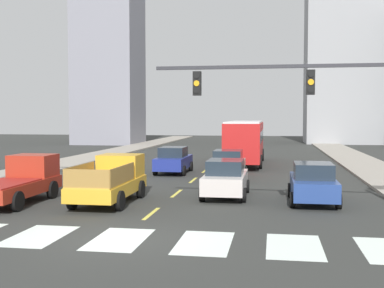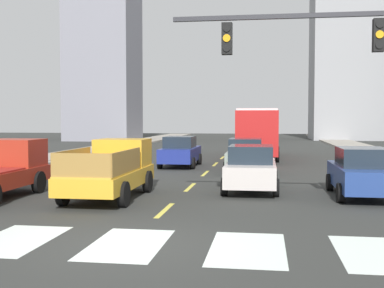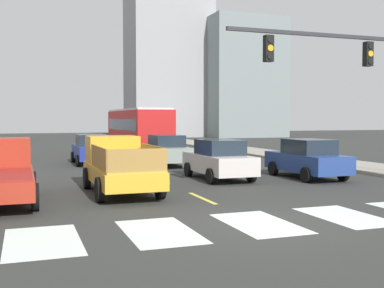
{
  "view_description": "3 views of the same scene",
  "coord_description": "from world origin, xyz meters",
  "px_view_note": "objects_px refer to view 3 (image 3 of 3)",
  "views": [
    {
      "loc": [
        4.55,
        -14.23,
        3.71
      ],
      "look_at": [
        -0.6,
        17.24,
        1.92
      ],
      "focal_mm": 46.5,
      "sensor_mm": 36.0,
      "label": 1
    },
    {
      "loc": [
        2.93,
        -10.26,
        2.72
      ],
      "look_at": [
        -0.93,
        15.79,
        1.37
      ],
      "focal_mm": 46.28,
      "sensor_mm": 36.0,
      "label": 2
    },
    {
      "loc": [
        -5.52,
        -10.52,
        2.61
      ],
      "look_at": [
        0.64,
        6.79,
        1.64
      ],
      "focal_mm": 44.54,
      "sensor_mm": 36.0,
      "label": 3
    }
  ],
  "objects_px": {
    "sedan_near_right": "(91,149)",
    "sedan_mid": "(166,150)",
    "pickup_stakebed": "(119,166)",
    "pickup_dark": "(0,172)",
    "city_bus": "(138,128)",
    "sedan_near_left": "(219,159)",
    "sedan_far": "(307,159)"
  },
  "relations": [
    {
      "from": "sedan_near_right",
      "to": "sedan_mid",
      "type": "xyz_separation_m",
      "value": [
        3.78,
        -2.45,
        0.0
      ]
    },
    {
      "from": "pickup_stakebed",
      "to": "pickup_dark",
      "type": "height_order",
      "value": "same"
    },
    {
      "from": "city_bus",
      "to": "sedan_near_left",
      "type": "relative_size",
      "value": 2.45
    },
    {
      "from": "sedan_mid",
      "to": "pickup_stakebed",
      "type": "bearing_deg",
      "value": -117.91
    },
    {
      "from": "pickup_stakebed",
      "to": "sedan_near_right",
      "type": "relative_size",
      "value": 1.18
    },
    {
      "from": "sedan_near_left",
      "to": "sedan_mid",
      "type": "xyz_separation_m",
      "value": [
        -0.46,
        6.47,
        0.0
      ]
    },
    {
      "from": "pickup_dark",
      "to": "sedan_near_left",
      "type": "xyz_separation_m",
      "value": [
        8.64,
        2.75,
        -0.06
      ]
    },
    {
      "from": "city_bus",
      "to": "sedan_mid",
      "type": "distance_m",
      "value": 9.11
    },
    {
      "from": "sedan_far",
      "to": "sedan_near_left",
      "type": "distance_m",
      "value": 3.94
    },
    {
      "from": "pickup_stakebed",
      "to": "sedan_far",
      "type": "height_order",
      "value": "pickup_stakebed"
    },
    {
      "from": "pickup_stakebed",
      "to": "pickup_dark",
      "type": "distance_m",
      "value": 3.96
    },
    {
      "from": "pickup_dark",
      "to": "city_bus",
      "type": "distance_m",
      "value": 20.22
    },
    {
      "from": "pickup_stakebed",
      "to": "sedan_far",
      "type": "relative_size",
      "value": 1.18
    },
    {
      "from": "pickup_dark",
      "to": "sedan_far",
      "type": "height_order",
      "value": "pickup_dark"
    },
    {
      "from": "pickup_stakebed",
      "to": "sedan_near_right",
      "type": "height_order",
      "value": "pickup_stakebed"
    },
    {
      "from": "pickup_dark",
      "to": "sedan_far",
      "type": "xyz_separation_m",
      "value": [
        12.48,
        1.83,
        -0.06
      ]
    },
    {
      "from": "sedan_far",
      "to": "city_bus",
      "type": "bearing_deg",
      "value": 101.83
    },
    {
      "from": "pickup_stakebed",
      "to": "sedan_mid",
      "type": "bearing_deg",
      "value": 61.43
    },
    {
      "from": "city_bus",
      "to": "sedan_near_left",
      "type": "height_order",
      "value": "city_bus"
    },
    {
      "from": "sedan_far",
      "to": "sedan_mid",
      "type": "relative_size",
      "value": 1.0
    },
    {
      "from": "city_bus",
      "to": "sedan_mid",
      "type": "bearing_deg",
      "value": -94.68
    },
    {
      "from": "pickup_stakebed",
      "to": "sedan_near_left",
      "type": "relative_size",
      "value": 1.18
    },
    {
      "from": "sedan_far",
      "to": "sedan_near_right",
      "type": "bearing_deg",
      "value": 128.17
    },
    {
      "from": "sedan_near_left",
      "to": "pickup_dark",
      "type": "bearing_deg",
      "value": -161.3
    },
    {
      "from": "sedan_near_right",
      "to": "sedan_far",
      "type": "xyz_separation_m",
      "value": [
        8.07,
        -9.83,
        0.0
      ]
    },
    {
      "from": "sedan_near_left",
      "to": "sedan_mid",
      "type": "height_order",
      "value": "same"
    },
    {
      "from": "pickup_dark",
      "to": "city_bus",
      "type": "height_order",
      "value": "city_bus"
    },
    {
      "from": "pickup_dark",
      "to": "sedan_far",
      "type": "distance_m",
      "value": 12.61
    },
    {
      "from": "city_bus",
      "to": "sedan_near_right",
      "type": "distance_m",
      "value": 7.92
    },
    {
      "from": "sedan_near_right",
      "to": "sedan_far",
      "type": "relative_size",
      "value": 1.0
    },
    {
      "from": "sedan_near_right",
      "to": "sedan_mid",
      "type": "distance_m",
      "value": 4.5
    },
    {
      "from": "sedan_far",
      "to": "sedan_near_left",
      "type": "relative_size",
      "value": 1.0
    }
  ]
}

